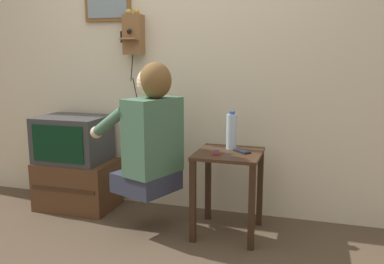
{
  "coord_description": "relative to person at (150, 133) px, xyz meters",
  "views": [
    {
      "loc": [
        1.02,
        -1.84,
        1.26
      ],
      "look_at": [
        0.22,
        0.8,
        0.73
      ],
      "focal_mm": 38.0,
      "sensor_mm": 36.0,
      "label": 1
    }
  ],
  "objects": [
    {
      "name": "cell_phone_held",
      "position": [
        0.45,
        0.08,
        -0.13
      ],
      "size": [
        0.09,
        0.14,
        0.01
      ],
      "rotation": [
        0.0,
        0.0,
        0.31
      ],
      "color": "maroon",
      "rests_on": "side_table"
    },
    {
      "name": "wall_phone_antique",
      "position": [
        -0.33,
        0.48,
        0.69
      ],
      "size": [
        0.19,
        0.18,
        0.73
      ],
      "color": "brown"
    },
    {
      "name": "water_bottle",
      "position": [
        0.53,
        0.24,
        -0.0
      ],
      "size": [
        0.08,
        0.08,
        0.27
      ],
      "color": "#ADC6DB",
      "rests_on": "side_table"
    },
    {
      "name": "person",
      "position": [
        0.0,
        0.0,
        0.0
      ],
      "size": [
        0.65,
        0.57,
        0.91
      ],
      "rotation": [
        0.0,
        0.0,
        1.2
      ],
      "color": "#2D3347",
      "rests_on": "ground_plane"
    },
    {
      "name": "television",
      "position": [
        -0.8,
        0.28,
        -0.15
      ],
      "size": [
        0.55,
        0.43,
        0.37
      ],
      "color": "#38383A",
      "rests_on": "tv_stand"
    },
    {
      "name": "tv_stand",
      "position": [
        -0.78,
        0.27,
        -0.53
      ],
      "size": [
        0.62,
        0.43,
        0.4
      ],
      "color": "#51331E",
      "rests_on": "ground_plane"
    },
    {
      "name": "wall_back",
      "position": [
        0.05,
        0.56,
        0.55
      ],
      "size": [
        6.8,
        0.05,
        2.55
      ],
      "color": "beige",
      "rests_on": "ground_plane"
    },
    {
      "name": "cell_phone_spare",
      "position": [
        0.62,
        0.16,
        -0.13
      ],
      "size": [
        0.13,
        0.13,
        0.01
      ],
      "rotation": [
        0.0,
        0.0,
        0.84
      ],
      "color": "black",
      "rests_on": "side_table"
    },
    {
      "name": "side_table",
      "position": [
        0.53,
        0.13,
        -0.28
      ],
      "size": [
        0.45,
        0.46,
        0.6
      ],
      "color": "#382316",
      "rests_on": "ground_plane"
    }
  ]
}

